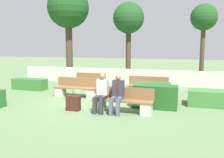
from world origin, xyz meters
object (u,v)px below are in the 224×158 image
at_px(tree_center_right, 204,19).
at_px(tree_leftmost, 68,9).
at_px(person_seated_man, 117,92).
at_px(suitcase, 73,103).
at_px(bench_left_side, 148,88).
at_px(person_seated_woman, 101,91).
at_px(bench_back, 76,90).
at_px(bench_front, 123,103).
at_px(bench_right_side, 90,84).
at_px(tree_center_left, 129,20).

bearing_deg(tree_center_right, tree_leftmost, -176.61).
height_order(person_seated_man, suitcase, person_seated_man).
height_order(bench_left_side, person_seated_woman, person_seated_woman).
xyz_separation_m(bench_left_side, bench_back, (-2.95, -1.32, 0.01)).
bearing_deg(person_seated_woman, suitcase, -172.94).
xyz_separation_m(person_seated_man, tree_leftmost, (-5.20, 6.84, 3.82)).
xyz_separation_m(bench_front, bench_left_side, (0.36, 3.13, -0.01)).
relative_size(bench_back, person_seated_man, 1.50).
distance_m(bench_right_side, suitcase, 3.99).
height_order(person_seated_man, tree_center_right, tree_center_right).
height_order(bench_right_side, tree_center_left, tree_center_left).
xyz_separation_m(tree_leftmost, tree_center_right, (8.17, 0.48, -0.84)).
bearing_deg(tree_center_left, person_seated_woman, -83.60).
relative_size(bench_left_side, person_seated_woman, 1.39).
bearing_deg(person_seated_man, suitcase, -175.58).
bearing_deg(bench_back, tree_center_right, 39.43).
bearing_deg(person_seated_man, tree_center_left, 100.66).
distance_m(bench_back, tree_center_left, 6.61).
distance_m(suitcase, tree_leftmost, 8.93).
bearing_deg(bench_right_side, bench_front, -64.62).
relative_size(tree_leftmost, tree_center_right, 1.30).
relative_size(bench_back, tree_center_left, 0.40).
relative_size(bench_back, person_seated_woman, 1.48).
bearing_deg(bench_front, tree_center_left, 102.01).
bearing_deg(bench_left_side, tree_center_right, 65.95).
xyz_separation_m(tree_center_left, tree_center_right, (4.38, -0.15, -0.13)).
distance_m(person_seated_woman, suitcase, 1.11).
height_order(bench_back, tree_leftmost, tree_leftmost).
bearing_deg(suitcase, bench_front, 8.80).
relative_size(bench_front, tree_leftmost, 0.35).
distance_m(bench_right_side, person_seated_man, 4.55).
bearing_deg(bench_back, person_seated_man, -44.12).
height_order(bench_left_side, tree_center_left, tree_center_left).
height_order(bench_right_side, tree_leftmost, tree_leftmost).
xyz_separation_m(bench_left_side, person_seated_man, (-0.51, -3.28, 0.39)).
height_order(person_seated_woman, tree_center_left, tree_center_left).
bearing_deg(bench_front, tree_center_right, 68.50).
relative_size(bench_front, tree_center_right, 0.46).
bearing_deg(bench_front, suitcase, -171.20).
relative_size(bench_right_side, suitcase, 2.19).
relative_size(bench_front, person_seated_man, 1.61).
relative_size(person_seated_man, tree_leftmost, 0.22).
bearing_deg(suitcase, bench_left_side, 58.44).
height_order(bench_back, person_seated_man, person_seated_man).
height_order(tree_leftmost, tree_center_left, tree_leftmost).
bearing_deg(bench_front, bench_right_side, 126.75).
relative_size(person_seated_woman, suitcase, 1.81).
height_order(bench_left_side, bench_back, same).
xyz_separation_m(bench_front, suitcase, (-1.73, -0.27, -0.07)).
relative_size(bench_front, bench_right_side, 1.31).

